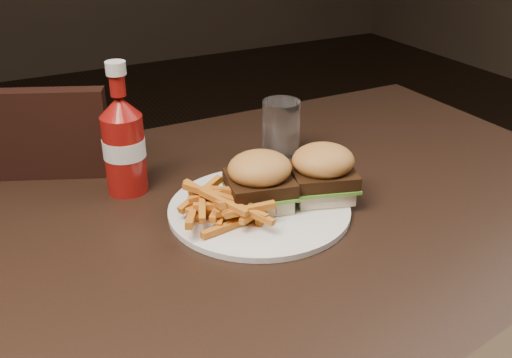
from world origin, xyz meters
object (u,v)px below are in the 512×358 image
plate (259,209)px  ketchup_bottle (125,155)px  chair_far (45,270)px  dining_table (250,231)px  tumbler (281,129)px

plate → ketchup_bottle: bearing=133.0°
chair_far → plate: 0.64m
chair_far → ketchup_bottle: bearing=133.1°
dining_table → chair_far: 0.63m
chair_far → tumbler: size_ratio=4.32×
plate → ketchup_bottle: 0.22m
chair_far → plate: bearing=142.1°
dining_table → plate: plate is taller
ketchup_bottle → tumbler: (0.27, -0.01, -0.01)m
plate → tumbler: tumbler is taller
plate → tumbler: bearing=50.7°
chair_far → ketchup_bottle: size_ratio=3.46×
chair_far → ketchup_bottle: 0.52m
ketchup_bottle → tumbler: size_ratio=1.25×
dining_table → plate: (0.02, 0.01, 0.03)m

